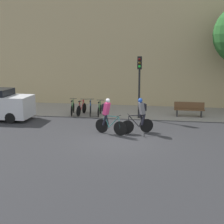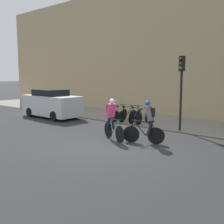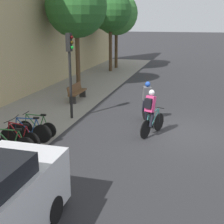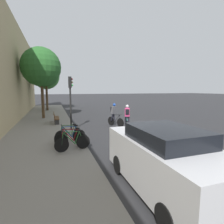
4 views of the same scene
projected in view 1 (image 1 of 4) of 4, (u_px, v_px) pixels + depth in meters
The scene contains 11 objects.
ground at pixel (119, 141), 14.53m from camera, with size 200.00×200.00×0.00m, color #2B2B2D.
kerb_strip at pixel (133, 111), 21.05m from camera, with size 44.00×4.50×0.01m, color gray.
building_facade at pixel (137, 42), 22.55m from camera, with size 44.00×0.60×9.32m, color tan.
cyclist_pink at pixel (108, 115), 15.53m from camera, with size 1.68×0.71×1.80m.
cyclist_grey at pixel (140, 115), 15.67m from camera, with size 1.60×0.78×1.79m.
parked_bike_0 at pixel (73, 108), 20.09m from camera, with size 0.46×1.69×0.97m.
parked_bike_1 at pixel (81, 109), 19.99m from camera, with size 0.46×1.65×0.97m.
parked_bike_2 at pixel (90, 109), 19.90m from camera, with size 0.48×1.66×0.98m.
parked_bike_3 at pixel (100, 110), 19.81m from camera, with size 0.46×1.55×0.94m.
traffic_light_pole at pixel (139, 76), 18.60m from camera, with size 0.26×0.30×3.74m.
bench at pixel (189, 109), 19.51m from camera, with size 1.86×0.44×0.89m.
Camera 1 is at (1.92, -13.81, 4.31)m, focal length 50.00 mm.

